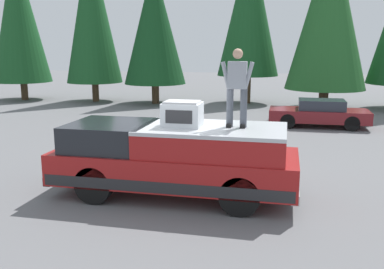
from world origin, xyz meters
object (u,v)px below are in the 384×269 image
(compressor_unit, at_px, (182,114))
(person_on_truck_bed, at_px, (237,86))
(pickup_truck, at_px, (175,159))
(parked_car_maroon, at_px, (319,113))

(compressor_unit, relative_size, person_on_truck_bed, 0.50)
(pickup_truck, relative_size, parked_car_maroon, 1.35)
(compressor_unit, relative_size, parked_car_maroon, 0.20)
(person_on_truck_bed, distance_m, parked_car_maroon, 10.00)
(person_on_truck_bed, bearing_deg, parked_car_maroon, -14.34)
(compressor_unit, distance_m, parked_car_maroon, 10.41)
(compressor_unit, xyz_separation_m, person_on_truck_bed, (0.17, -1.17, 0.62))
(person_on_truck_bed, bearing_deg, pickup_truck, 94.35)
(compressor_unit, xyz_separation_m, parked_car_maroon, (9.67, -3.60, -1.35))
(pickup_truck, bearing_deg, compressor_unit, -108.92)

